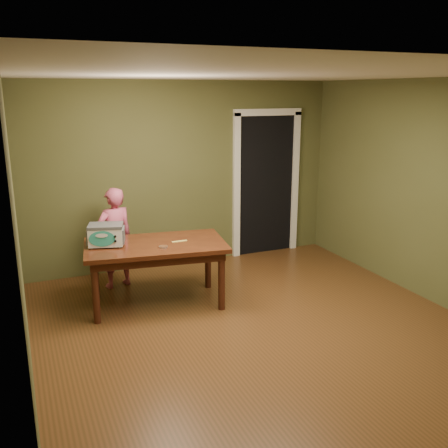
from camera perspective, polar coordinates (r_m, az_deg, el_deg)
name	(u,v)px	position (r m, az deg, el deg)	size (l,w,h in m)	color
floor	(264,335)	(5.32, 4.63, -12.51)	(5.00, 5.00, 0.00)	#573118
room_shell	(268,172)	(4.78, 5.06, 5.96)	(4.52, 5.02, 2.61)	#4F522B
doorway	(257,182)	(7.91, 3.81, 4.78)	(1.10, 0.66, 2.25)	black
dining_table	(156,251)	(5.84, -7.82, -3.13)	(1.72, 1.13, 0.75)	#37160C
toy_oven	(106,234)	(5.78, -13.34, -1.14)	(0.46, 0.37, 0.25)	#4C4F54
baking_pan	(163,247)	(5.63, -6.96, -2.61)	(0.10, 0.10, 0.02)	silver
spatula	(180,241)	(5.85, -5.10, -1.97)	(0.18, 0.03, 0.01)	#F5EC6A
child	(115,238)	(6.47, -12.35, -1.56)	(0.47, 0.31, 1.30)	#C65174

